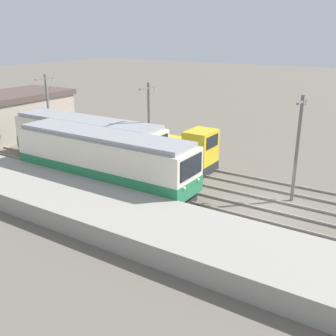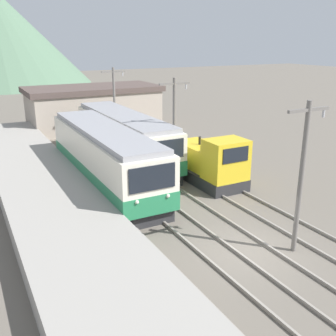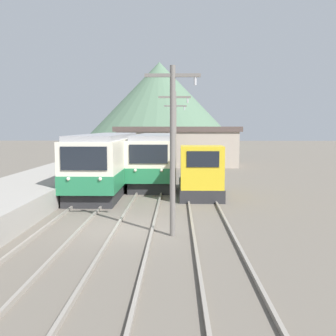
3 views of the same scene
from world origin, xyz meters
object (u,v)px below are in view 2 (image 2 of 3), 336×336
Objects in this scene: catenary_mast_near at (302,172)px; commuter_train_center at (124,140)px; shunting_locomotive at (210,163)px; commuter_train_left at (105,160)px; catenary_mast_far at (115,102)px; catenary_mast_mid at (174,125)px.

commuter_train_center is at bearing 95.84° from catenary_mast_near.
commuter_train_center is 2.30× the size of shunting_locomotive.
commuter_train_left is 10.78m from catenary_mast_far.
catenary_mast_near is at bearing -99.97° from shunting_locomotive.
commuter_train_left reaches higher than shunting_locomotive.
commuter_train_center is 14.93m from catenary_mast_near.
commuter_train_left is 2.06× the size of catenary_mast_far.
catenary_mast_far is at bearing 90.00° from catenary_mast_mid.
catenary_mast_near is at bearing -68.10° from commuter_train_left.
commuter_train_left reaches higher than commuter_train_center.
catenary_mast_far is at bearing 75.17° from commuter_train_center.
catenary_mast_mid is 1.00× the size of catenary_mast_far.
commuter_train_left is 2.06× the size of catenary_mast_mid.
catenary_mast_near is 20.45m from catenary_mast_far.
commuter_train_left is 2.31× the size of shunting_locomotive.
catenary_mast_mid reaches higher than commuter_train_center.
shunting_locomotive is 0.89× the size of catenary_mast_mid.
catenary_mast_far is (1.51, 5.70, 1.78)m from commuter_train_center.
catenary_mast_mid is at bearing -71.56° from commuter_train_center.
commuter_train_left is at bearing 111.90° from catenary_mast_near.
shunting_locomotive is at bearing -82.90° from catenary_mast_far.
shunting_locomotive is 3.18m from catenary_mast_mid.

